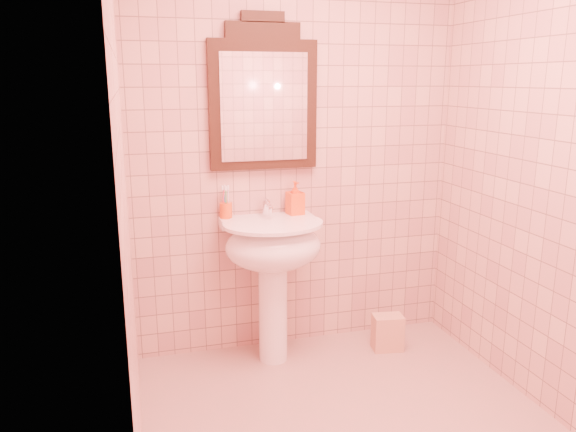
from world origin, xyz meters
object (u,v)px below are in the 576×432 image
object	(u,v)px
soap_dispenser	(295,198)
towel	(388,332)
pedestal_sink	(273,256)
toothbrush_cup	(226,210)
mirror	(263,98)

from	to	relation	value
soap_dispenser	towel	world-z (taller)	soap_dispenser
pedestal_sink	towel	distance (m)	0.91
pedestal_sink	soap_dispenser	bearing A→B (deg)	39.78
pedestal_sink	toothbrush_cup	bearing A→B (deg)	143.87
pedestal_sink	toothbrush_cup	world-z (taller)	toothbrush_cup
mirror	toothbrush_cup	world-z (taller)	mirror
soap_dispenser	towel	size ratio (longest dim) A/B	0.90
mirror	toothbrush_cup	xyz separation A→B (m)	(-0.24, -0.03, -0.64)
pedestal_sink	mirror	size ratio (longest dim) A/B	0.98
toothbrush_cup	towel	bearing A→B (deg)	-13.90
mirror	soap_dispenser	bearing A→B (deg)	-16.73
toothbrush_cup	soap_dispenser	distance (m)	0.42
pedestal_sink	towel	bearing A→B (deg)	-4.99
toothbrush_cup	mirror	bearing A→B (deg)	6.18
pedestal_sink	mirror	world-z (taller)	mirror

